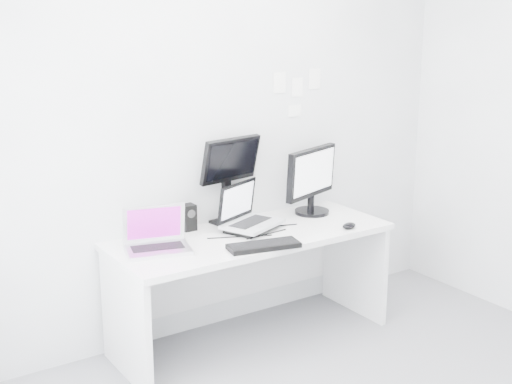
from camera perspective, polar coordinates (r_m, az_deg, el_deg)
back_wall at (r=4.53m, az=-2.81°, el=5.24°), size 3.60×0.00×3.60m
desk at (r=4.51m, az=-0.36°, el=-7.81°), size 1.80×0.70×0.73m
macbook at (r=4.05m, az=-8.09°, el=-3.03°), size 0.43×0.36×0.28m
speaker at (r=4.44m, az=-5.57°, el=-2.08°), size 0.10×0.10×0.17m
dell_laptop at (r=4.40m, az=-0.28°, el=-1.22°), size 0.46×0.41×0.31m
rear_monitor at (r=4.53m, az=-2.25°, el=1.07°), size 0.45×0.22×0.59m
samsung_monitor at (r=4.77m, az=4.66°, el=0.99°), size 0.57×0.40×0.47m
keyboard at (r=4.11m, az=0.64°, el=-4.42°), size 0.45×0.24×0.03m
mouse at (r=4.51m, az=7.63°, el=-2.75°), size 0.13×0.10×0.04m
wall_note_0 at (r=4.73m, az=1.94°, el=8.95°), size 0.10×0.00×0.14m
wall_note_1 at (r=4.82m, az=3.40°, el=8.56°), size 0.09×0.00×0.13m
wall_note_2 at (r=4.91m, az=4.83°, el=9.23°), size 0.10×0.00×0.14m
wall_note_3 at (r=4.83m, az=3.18°, el=6.66°), size 0.11×0.00×0.08m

